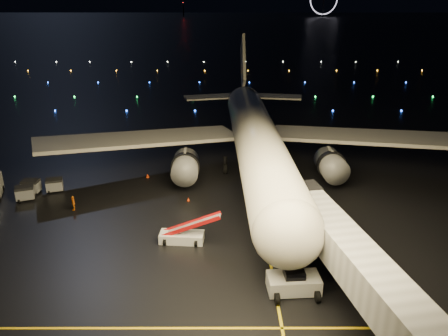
{
  "coord_description": "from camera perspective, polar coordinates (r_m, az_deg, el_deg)",
  "views": [
    {
      "loc": [
        7.44,
        -37.32,
        23.87
      ],
      "look_at": [
        7.48,
        12.0,
        5.0
      ],
      "focal_mm": 35.0,
      "sensor_mm": 36.0,
      "label": 1
    }
  ],
  "objects": [
    {
      "name": "lane_cross",
      "position": [
        38.35,
        -20.11,
        -19.06
      ],
      "size": [
        60.0,
        0.25,
        0.02
      ],
      "primitive_type": "cube",
      "color": "gold",
      "rests_on": "ground"
    },
    {
      "name": "safety_cone_2",
      "position": [
        64.14,
        -9.96,
        -0.98
      ],
      "size": [
        0.55,
        0.55,
        0.55
      ],
      "primitive_type": "cone",
      "rotation": [
        0.0,
        0.0,
        -0.14
      ],
      "color": "red",
      "rests_on": "ground"
    },
    {
      "name": "safety_cone_3",
      "position": [
        77.48,
        -18.27,
        2.1
      ],
      "size": [
        0.58,
        0.58,
        0.5
      ],
      "primitive_type": "cone",
      "rotation": [
        0.0,
        0.0,
        -0.41
      ],
      "color": "red",
      "rests_on": "ground"
    },
    {
      "name": "airliner",
      "position": [
        64.73,
        4.07,
        7.59
      ],
      "size": [
        65.19,
        62.12,
        17.98
      ],
      "primitive_type": null,
      "rotation": [
        0.0,
        0.0,
        0.03
      ],
      "color": "silver",
      "rests_on": "ground"
    },
    {
      "name": "ferris_wheel",
      "position": [
        774.58,
        12.91,
        20.61
      ],
      "size": [
        49.33,
        16.8,
        52.0
      ],
      "primitive_type": null,
      "rotation": [
        0.0,
        0.0,
        0.26
      ],
      "color": "black",
      "rests_on": "ground"
    },
    {
      "name": "baggage_cart_0",
      "position": [
        62.63,
        -21.26,
        -2.09
      ],
      "size": [
        2.43,
        2.01,
        1.78
      ],
      "primitive_type": "cube",
      "rotation": [
        0.0,
        0.0,
        0.29
      ],
      "color": "gray",
      "rests_on": "ground"
    },
    {
      "name": "crew_c",
      "position": [
        56.33,
        -19.09,
        -4.34
      ],
      "size": [
        0.75,
        1.16,
        1.84
      ],
      "primitive_type": "imported",
      "rotation": [
        0.0,
        0.0,
        -1.27
      ],
      "color": "orange",
      "rests_on": "ground"
    },
    {
      "name": "taxiway_lights",
      "position": [
        145.46,
        -3.04,
        11.53
      ],
      "size": [
        164.0,
        92.0,
        0.36
      ],
      "primitive_type": null,
      "color": "black",
      "rests_on": "ground"
    },
    {
      "name": "belt_loader",
      "position": [
        46.42,
        -5.59,
        -7.78
      ],
      "size": [
        6.91,
        2.37,
        3.29
      ],
      "primitive_type": null,
      "rotation": [
        0.0,
        0.0,
        -0.08
      ],
      "color": "silver",
      "rests_on": "ground"
    },
    {
      "name": "safety_cone_0",
      "position": [
        56.07,
        -4.69,
        -4.08
      ],
      "size": [
        0.48,
        0.48,
        0.45
      ],
      "primitive_type": "cone",
      "rotation": [
        0.0,
        0.0,
        0.27
      ],
      "color": "red",
      "rests_on": "ground"
    },
    {
      "name": "baggage_cart_2",
      "position": [
        63.32,
        -23.88,
        -2.21
      ],
      "size": [
        2.2,
        1.58,
        1.82
      ],
      "primitive_type": "cube",
      "rotation": [
        0.0,
        0.0,
        -0.04
      ],
      "color": "gray",
      "rests_on": "ground"
    },
    {
      "name": "ground",
      "position": [
        338.25,
        -1.36,
        16.88
      ],
      "size": [
        2000.0,
        2000.0,
        0.0
      ],
      "primitive_type": "plane",
      "color": "black",
      "rests_on": "ground"
    },
    {
      "name": "lane_centre",
      "position": [
        57.69,
        4.5,
        -3.57
      ],
      "size": [
        0.25,
        80.0,
        0.02
      ],
      "primitive_type": "cube",
      "color": "gold",
      "rests_on": "ground"
    },
    {
      "name": "safety_cone_1",
      "position": [
        63.63,
        -4.58,
        -0.9
      ],
      "size": [
        0.56,
        0.56,
        0.55
      ],
      "primitive_type": "cone",
      "rotation": [
        0.0,
        0.0,
        0.16
      ],
      "color": "red",
      "rests_on": "ground"
    },
    {
      "name": "pushback_tug",
      "position": [
        39.8,
        9.09,
        -14.3
      ],
      "size": [
        4.71,
        2.7,
        2.17
      ],
      "primitive_type": "cube",
      "rotation": [
        0.0,
        0.0,
        0.07
      ],
      "color": "silver",
      "rests_on": "ground"
    },
    {
      "name": "baggage_cart_1",
      "position": [
        61.42,
        -24.57,
        -3.0
      ],
      "size": [
        2.61,
        2.23,
        1.87
      ],
      "primitive_type": "cube",
      "rotation": [
        0.0,
        0.0,
        0.37
      ],
      "color": "gray",
      "rests_on": "ground"
    }
  ]
}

